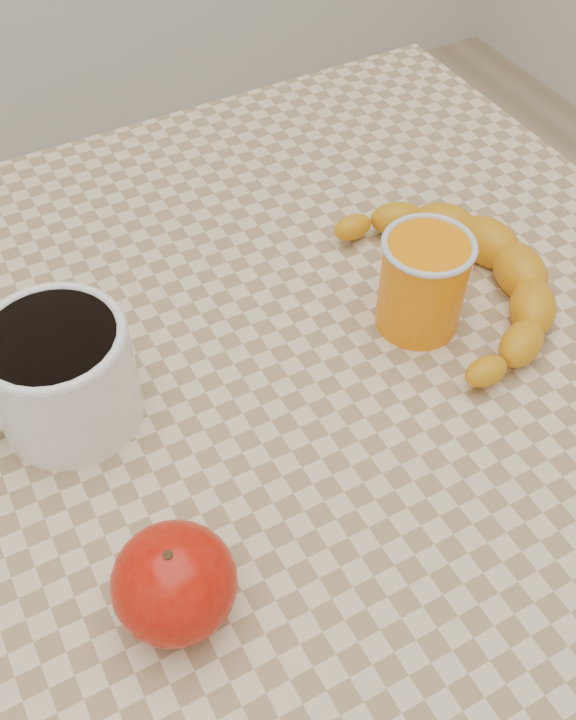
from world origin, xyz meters
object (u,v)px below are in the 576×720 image
banana (458,278)px  coffee_mug (57,373)px  orange_juice_glass (423,282)px  apple (174,583)px  table (288,438)px

banana → coffee_mug: bearing=-175.9°
orange_juice_glass → apple: orange_juice_glass is taller
apple → banana: size_ratio=0.33×
coffee_mug → orange_juice_glass: bearing=-8.7°
orange_juice_glass → apple: (-0.28, -0.14, -0.01)m
coffee_mug → orange_juice_glass: 0.30m
orange_juice_glass → apple: bearing=-153.6°
table → orange_juice_glass: (0.13, 0.00, 0.13)m
coffee_mug → banana: (0.34, -0.04, -0.03)m
apple → table: bearing=41.7°
table → orange_juice_glass: orange_juice_glass is taller
table → apple: 0.24m
orange_juice_glass → banana: orange_juice_glass is taller
table → banana: banana is taller
coffee_mug → orange_juice_glass: size_ratio=1.75×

